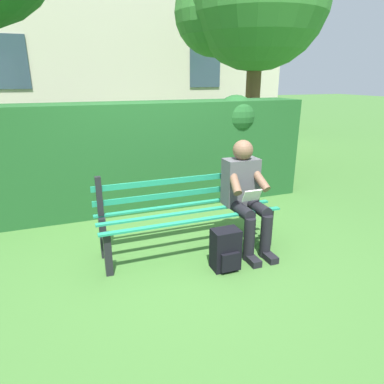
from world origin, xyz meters
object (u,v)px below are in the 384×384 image
at_px(park_bench, 186,211).
at_px(backpack, 226,250).
at_px(person_seated, 246,192).
at_px(tree_far, 251,0).

relative_size(park_bench, backpack, 4.62).
distance_m(person_seated, backpack, 0.70).
bearing_deg(backpack, person_seated, -137.61).
distance_m(park_bench, backpack, 0.63).
bearing_deg(tree_far, park_bench, 52.93).
distance_m(park_bench, tree_far, 5.15).
xyz_separation_m(backpack, tree_far, (-2.38, -3.98, 3.08)).
bearing_deg(tree_far, backpack, 59.14).
bearing_deg(park_bench, person_seated, 164.16).
relative_size(backpack, tree_far, 0.09).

